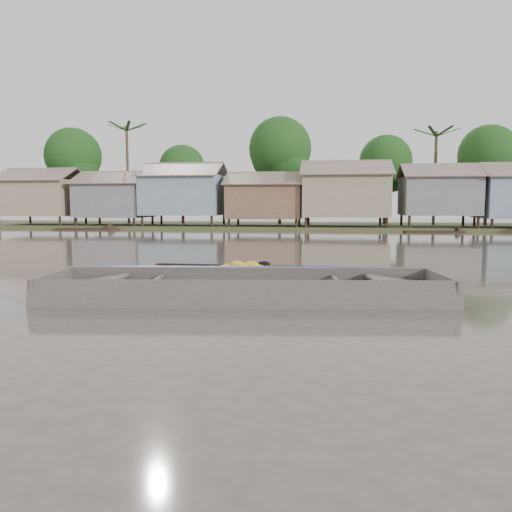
# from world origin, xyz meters

# --- Properties ---
(ground) EXTENTS (120.00, 120.00, 0.00)m
(ground) POSITION_xyz_m (0.00, 0.00, 0.00)
(ground) COLOR #473E36
(ground) RESTS_ON ground
(riverbank) EXTENTS (120.00, 12.47, 10.22)m
(riverbank) POSITION_xyz_m (3.03, 31.86, 3.07)
(riverbank) COLOR #384723
(riverbank) RESTS_ON ground
(banana_boat) EXTENTS (5.30, 1.44, 0.73)m
(banana_boat) POSITION_xyz_m (-0.99, 2.38, 0.13)
(banana_boat) COLOR black
(banana_boat) RESTS_ON ground
(viewer_boat) EXTENTS (8.68, 3.20, 0.68)m
(viewer_boat) POSITION_xyz_m (-0.51, 0.04, 0.08)
(viewer_boat) COLOR #3E3834
(viewer_boat) RESTS_ON ground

